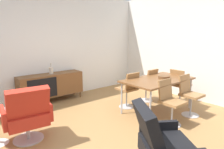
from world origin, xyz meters
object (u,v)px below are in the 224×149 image
dining_chair_front_right (189,93)px  armchair_black_shell (163,145)px  dining_chair_back_right (148,84)px  vase_cobalt (51,70)px  lounge_chair_red (27,114)px  sideboard (51,85)px  wooden_bowl_on_table (164,77)px  dining_chair_far_end (179,84)px  dining_chair_front_left (170,100)px  dining_chair_back_left (128,88)px  dining_table (158,81)px

dining_chair_front_right → armchair_black_shell: 2.26m
dining_chair_back_right → armchair_black_shell: 2.87m
vase_cobalt → dining_chair_front_right: 3.31m
lounge_chair_red → vase_cobalt: bearing=55.6°
sideboard → wooden_bowl_on_table: bearing=-52.4°
dining_chair_far_end → lounge_chair_red: size_ratio=0.90×
sideboard → dining_chair_front_right: size_ratio=1.87×
vase_cobalt → armchair_black_shell: bearing=-93.6°
dining_chair_front_right → armchair_black_shell: (-2.10, -0.84, -0.00)m
dining_chair_back_right → armchair_black_shell: (-2.10, -1.96, -0.00)m
dining_chair_front_right → dining_chair_front_left: (-0.70, 0.00, 0.00)m
sideboard → dining_chair_back_left: (1.20, -1.59, 0.03)m
dining_table → dining_chair_front_right: dining_chair_front_right is taller
dining_chair_far_end → dining_chair_front_left: 1.36m
dining_chair_front_right → armchair_black_shell: armchair_black_shell is taller
wooden_bowl_on_table → lounge_chair_red: bearing=168.5°
sideboard → dining_table: dining_table is taller
dining_chair_front_right → dining_chair_front_left: size_ratio=1.00×
wooden_bowl_on_table → dining_chair_front_right: dining_chair_front_right is taller
dining_chair_far_end → dining_chair_back_right: 0.77m
dining_chair_front_right → lounge_chair_red: size_ratio=0.90×
sideboard → dining_table: (1.55, -2.15, 0.26)m
dining_chair_front_left → dining_chair_back_left: same height
sideboard → lounge_chair_red: lounge_chair_red is taller
vase_cobalt → wooden_bowl_on_table: vase_cobalt is taller
dining_chair_back_right → wooden_bowl_on_table: bearing=-108.4°
vase_cobalt → dining_chair_back_left: vase_cobalt is taller
dining_table → armchair_black_shell: (-1.75, -1.40, -0.23)m
dining_chair_far_end → dining_chair_front_left: size_ratio=1.00×
wooden_bowl_on_table → dining_table: bearing=160.3°
dining_chair_far_end → lounge_chair_red: lounge_chair_red is taller
vase_cobalt → dining_chair_back_right: 2.48m
dining_chair_back_left → sideboard: bearing=126.9°
dining_table → dining_chair_front_right: bearing=-57.9°
armchair_black_shell → dining_table: bearing=38.8°
dining_chair_far_end → dining_chair_back_left: size_ratio=1.00×
sideboard → dining_chair_back_right: size_ratio=1.87×
vase_cobalt → dining_chair_far_end: bearing=-41.8°
sideboard → lounge_chair_red: bearing=-123.8°
wooden_bowl_on_table → dining_chair_back_left: 0.84m
dining_table → lounge_chair_red: (-2.64, 0.52, -0.23)m
dining_chair_back_left → dining_chair_back_right: same height
dining_table → wooden_bowl_on_table: 0.17m
wooden_bowl_on_table → dining_chair_far_end: size_ratio=0.30×
dining_table → dining_chair_front_right: 0.70m
vase_cobalt → armchair_black_shell: vase_cobalt is taller
vase_cobalt → wooden_bowl_on_table: bearing=-52.9°
dining_chair_front_right → dining_chair_back_right: size_ratio=1.00×
dining_chair_back_left → armchair_black_shell: size_ratio=0.90×
sideboard → wooden_bowl_on_table: 2.80m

